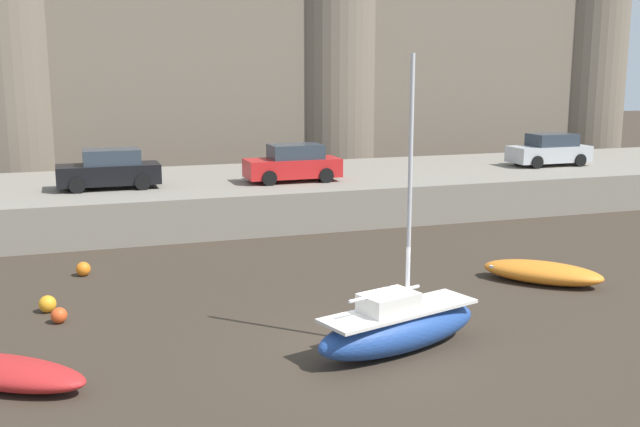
% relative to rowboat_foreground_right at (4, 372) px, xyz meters
% --- Properties ---
extents(ground_plane, '(160.00, 160.00, 0.00)m').
position_rel_rowboat_foreground_right_xyz_m(ground_plane, '(8.04, -0.70, -0.32)').
color(ground_plane, '#382D23').
extents(quay_road, '(68.88, 10.00, 1.69)m').
position_rel_rowboat_foreground_right_xyz_m(quay_road, '(8.04, 16.83, 0.53)').
color(quay_road, gray).
rests_on(quay_road, ground).
extents(castle, '(62.77, 5.89, 20.29)m').
position_rel_rowboat_foreground_right_xyz_m(castle, '(8.04, 28.73, 7.12)').
color(castle, '#706354').
rests_on(castle, ground).
extents(rowboat_foreground_right, '(3.92, 3.36, 0.60)m').
position_rel_rowboat_foreground_right_xyz_m(rowboat_foreground_right, '(0.00, 0.00, 0.00)').
color(rowboat_foreground_right, red).
rests_on(rowboat_foreground_right, ground).
extents(rowboat_near_channel_left, '(3.58, 3.62, 0.66)m').
position_rel_rowboat_foreground_right_xyz_m(rowboat_near_channel_left, '(15.29, 2.97, 0.03)').
color(rowboat_near_channel_left, orange).
rests_on(rowboat_near_channel_left, ground).
extents(sailboat_midflat_left, '(4.80, 2.61, 6.90)m').
position_rel_rowboat_foreground_right_xyz_m(sailboat_midflat_left, '(8.67, -0.84, 0.31)').
color(sailboat_midflat_left, '#234793').
rests_on(sailboat_midflat_left, ground).
extents(mooring_buoy_near_shore, '(0.46, 0.46, 0.46)m').
position_rel_rowboat_foreground_right_xyz_m(mooring_buoy_near_shore, '(1.77, 8.34, -0.09)').
color(mooring_buoy_near_shore, orange).
rests_on(mooring_buoy_near_shore, ground).
extents(mooring_buoy_off_centre, '(0.47, 0.47, 0.47)m').
position_rel_rowboat_foreground_right_xyz_m(mooring_buoy_off_centre, '(0.76, 4.83, -0.08)').
color(mooring_buoy_off_centre, orange).
rests_on(mooring_buoy_off_centre, ground).
extents(mooring_buoy_mid_mud, '(0.42, 0.42, 0.42)m').
position_rel_rowboat_foreground_right_xyz_m(mooring_buoy_mid_mud, '(1.06, 3.80, -0.10)').
color(mooring_buoy_mid_mud, '#E04C1E').
rests_on(mooring_buoy_mid_mud, ground).
extents(car_quay_west, '(4.11, 1.90, 1.62)m').
position_rel_rowboat_foreground_right_xyz_m(car_quay_west, '(10.80, 14.99, 2.15)').
color(car_quay_west, red).
rests_on(car_quay_west, quay_road).
extents(car_quay_east, '(4.11, 1.90, 1.62)m').
position_rel_rowboat_foreground_right_xyz_m(car_quay_east, '(24.67, 16.02, 2.15)').
color(car_quay_east, '#B2B5B7').
rests_on(car_quay_east, quay_road).
extents(car_quay_centre_west, '(4.11, 1.90, 1.62)m').
position_rel_rowboat_foreground_right_xyz_m(car_quay_centre_west, '(3.08, 15.51, 2.15)').
color(car_quay_centre_west, black).
rests_on(car_quay_centre_west, quay_road).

